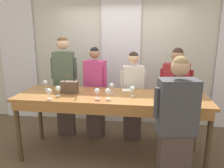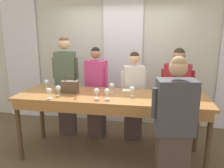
# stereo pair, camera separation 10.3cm
# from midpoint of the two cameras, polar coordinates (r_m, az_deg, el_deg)

# --- Properties ---
(ground_plane) EXTENTS (18.00, 18.00, 0.00)m
(ground_plane) POSITION_cam_midpoint_polar(r_m,az_deg,el_deg) (3.75, -1.02, -18.04)
(ground_plane) COLOR brown
(wall_back) EXTENTS (12.00, 0.06, 2.80)m
(wall_back) POSITION_cam_midpoint_polar(r_m,az_deg,el_deg) (4.68, 1.74, 6.61)
(wall_back) COLOR beige
(wall_back) RESTS_ON ground_plane
(curtain_panel_left) EXTENTS (0.81, 0.03, 2.69)m
(curtain_panel_left) POSITION_cam_midpoint_polar(r_m,az_deg,el_deg) (5.39, -23.68, 5.80)
(curtain_panel_left) COLOR white
(curtain_panel_left) RESTS_ON ground_plane
(curtain_panel_center) EXTENTS (0.81, 0.03, 2.69)m
(curtain_panel_center) POSITION_cam_midpoint_polar(r_m,az_deg,el_deg) (4.62, 1.64, 5.82)
(curtain_panel_center) COLOR white
(curtain_panel_center) RESTS_ON ground_plane
(tasting_bar) EXTENTS (2.88, 0.87, 1.02)m
(tasting_bar) POSITION_cam_midpoint_polar(r_m,az_deg,el_deg) (3.33, -1.17, -4.61)
(tasting_bar) COLOR #9E6633
(tasting_bar) RESTS_ON ground_plane
(wine_bottle) EXTENTS (0.08, 0.08, 0.32)m
(wine_bottle) POSITION_cam_midpoint_polar(r_m,az_deg,el_deg) (3.41, 15.04, -0.90)
(wine_bottle) COLOR black
(wine_bottle) RESTS_ON tasting_bar
(handbag) EXTENTS (0.26, 0.12, 0.28)m
(handbag) POSITION_cam_midpoint_polar(r_m,az_deg,el_deg) (3.48, -11.87, -0.71)
(handbag) COLOR brown
(handbag) RESTS_ON tasting_bar
(wine_glass_front_left) EXTENTS (0.08, 0.08, 0.15)m
(wine_glass_front_left) POSITION_cam_midpoint_polar(r_m,az_deg,el_deg) (3.13, 10.92, -2.14)
(wine_glass_front_left) COLOR white
(wine_glass_front_left) RESTS_ON tasting_bar
(wine_glass_front_mid) EXTENTS (0.08, 0.08, 0.15)m
(wine_glass_front_mid) POSITION_cam_midpoint_polar(r_m,az_deg,el_deg) (3.14, -4.87, -1.90)
(wine_glass_front_mid) COLOR white
(wine_glass_front_mid) RESTS_ON tasting_bar
(wine_glass_front_right) EXTENTS (0.08, 0.08, 0.15)m
(wine_glass_front_right) POSITION_cam_midpoint_polar(r_m,az_deg,el_deg) (3.84, -17.77, 0.36)
(wine_glass_front_right) COLOR white
(wine_glass_front_right) RESTS_ON tasting_bar
(wine_glass_center_left) EXTENTS (0.08, 0.08, 0.15)m
(wine_glass_center_left) POSITION_cam_midpoint_polar(r_m,az_deg,el_deg) (3.26, 12.25, -1.58)
(wine_glass_center_left) COLOR white
(wine_glass_center_left) RESTS_ON tasting_bar
(wine_glass_center_mid) EXTENTS (0.08, 0.08, 0.15)m
(wine_glass_center_mid) POSITION_cam_midpoint_polar(r_m,az_deg,el_deg) (3.12, -2.06, -1.99)
(wine_glass_center_mid) COLOR white
(wine_glass_center_mid) RESTS_ON tasting_bar
(wine_glass_center_right) EXTENTS (0.08, 0.08, 0.15)m
(wine_glass_center_right) POSITION_cam_midpoint_polar(r_m,az_deg,el_deg) (3.16, 17.17, -2.33)
(wine_glass_center_right) COLOR white
(wine_glass_center_right) RESTS_ON tasting_bar
(wine_glass_back_left) EXTENTS (0.08, 0.08, 0.15)m
(wine_glass_back_left) POSITION_cam_midpoint_polar(r_m,az_deg,el_deg) (3.26, 4.47, -1.32)
(wine_glass_back_left) COLOR white
(wine_glass_back_left) RESTS_ON tasting_bar
(wine_glass_back_mid) EXTENTS (0.08, 0.08, 0.15)m
(wine_glass_back_mid) POSITION_cam_midpoint_polar(r_m,az_deg,el_deg) (3.45, -0.95, -0.43)
(wine_glass_back_mid) COLOR white
(wine_glass_back_mid) RESTS_ON tasting_bar
(wine_glass_back_right) EXTENTS (0.08, 0.08, 0.15)m
(wine_glass_back_right) POSITION_cam_midpoint_polar(r_m,az_deg,el_deg) (3.38, -14.76, -1.21)
(wine_glass_back_right) COLOR white
(wine_glass_back_right) RESTS_ON tasting_bar
(wine_glass_near_host) EXTENTS (0.08, 0.08, 0.15)m
(wine_glass_near_host) POSITION_cam_midpoint_polar(r_m,az_deg,el_deg) (3.26, -16.98, -1.87)
(wine_glass_near_host) COLOR white
(wine_glass_near_host) RESTS_ON tasting_bar
(napkin) EXTENTS (0.18, 0.18, 0.00)m
(napkin) POSITION_cam_midpoint_polar(r_m,az_deg,el_deg) (3.60, 3.13, -1.58)
(napkin) COLOR white
(napkin) RESTS_ON tasting_bar
(pen) EXTENTS (0.01, 0.12, 0.01)m
(pen) POSITION_cam_midpoint_polar(r_m,az_deg,el_deg) (3.17, -10.36, -3.89)
(pen) COLOR black
(pen) RESTS_ON tasting_bar
(guest_olive_jacket) EXTENTS (0.49, 0.25, 1.89)m
(guest_olive_jacket) POSITION_cam_midpoint_polar(r_m,az_deg,el_deg) (4.18, -12.94, -0.06)
(guest_olive_jacket) COLOR #473833
(guest_olive_jacket) RESTS_ON ground_plane
(guest_pink_top) EXTENTS (0.47, 0.32, 1.70)m
(guest_pink_top) POSITION_cam_midpoint_polar(r_m,az_deg,el_deg) (4.04, -5.12, -2.19)
(guest_pink_top) COLOR #473833
(guest_pink_top) RESTS_ON ground_plane
(guest_cream_sweater) EXTENTS (0.47, 0.28, 1.63)m
(guest_cream_sweater) POSITION_cam_midpoint_polar(r_m,az_deg,el_deg) (3.95, 4.67, -2.84)
(guest_cream_sweater) COLOR #473833
(guest_cream_sweater) RESTS_ON ground_plane
(guest_striped_shirt) EXTENTS (0.56, 0.32, 1.70)m
(guest_striped_shirt) POSITION_cam_midpoint_polar(r_m,az_deg,el_deg) (3.97, 15.40, -2.80)
(guest_striped_shirt) COLOR #383D51
(guest_striped_shirt) RESTS_ON ground_plane
(host_pouring) EXTENTS (0.55, 0.33, 1.71)m
(host_pouring) POSITION_cam_midpoint_polar(r_m,az_deg,el_deg) (2.71, 15.27, -10.91)
(host_pouring) COLOR #473833
(host_pouring) RESTS_ON ground_plane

